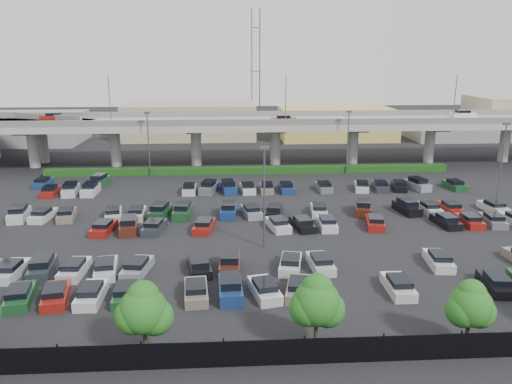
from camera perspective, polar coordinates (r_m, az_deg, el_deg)
ground at (r=58.32m, az=0.33°, el=-3.42°), size 280.00×280.00×0.00m
overpass at (r=87.98m, az=-1.17°, el=7.61°), size 150.00×13.00×15.80m
hedge at (r=82.23m, az=-0.80°, el=2.53°), size 66.00×1.60×1.10m
fence at (r=32.63m, az=3.59°, el=-17.79°), size 70.00×0.10×2.00m
tree_row at (r=32.66m, az=4.70°, el=-12.46°), size 65.07×3.66×5.94m
parked_cars at (r=55.04m, az=-1.61°, el=-3.92°), size 62.84×41.67×1.67m
light_poles at (r=58.47m, az=-3.83°, el=2.94°), size 66.90×48.38×10.30m
distant_buildings at (r=118.97m, az=4.40°, el=8.01°), size 138.00×24.00×9.00m
comm_tower at (r=129.39m, az=-0.02°, el=13.91°), size 2.40×2.40×30.00m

